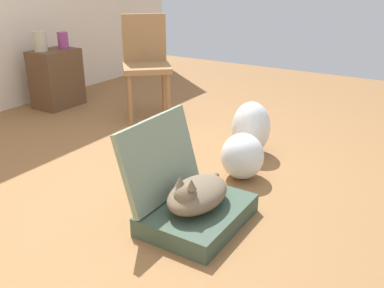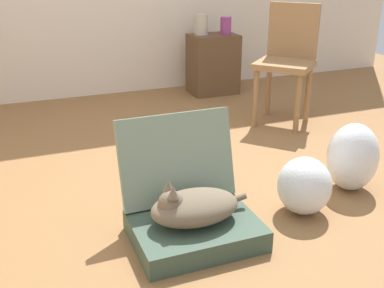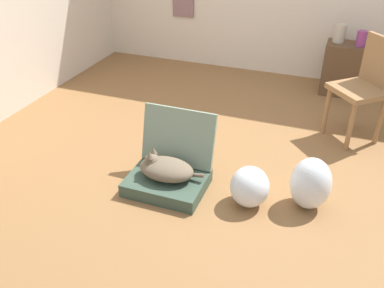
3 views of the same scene
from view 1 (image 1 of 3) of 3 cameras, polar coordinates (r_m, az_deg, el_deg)
name	(u,v)px [view 1 (image 1 of 3)]	position (r m, az deg, el deg)	size (l,w,h in m)	color
ground_plane	(153,176)	(2.97, -5.30, -4.32)	(7.68, 7.68, 0.00)	olive
suitcase_base	(198,215)	(2.41, 0.75, -9.45)	(0.61, 0.47, 0.11)	#384C3D
suitcase_lid	(160,158)	(2.40, -4.33, -1.95)	(0.61, 0.47, 0.04)	gray
cat	(196,194)	(2.33, 0.61, -6.72)	(0.52, 0.28, 0.23)	brown
plastic_bag_white	(242,156)	(2.90, 6.79, -1.62)	(0.29, 0.29, 0.32)	silver
plastic_bag_clear	(251,128)	(3.28, 7.92, 2.14)	(0.30, 0.30, 0.41)	silver
side_table	(57,78)	(4.66, -17.74, 8.38)	(0.47, 0.33, 0.59)	brown
vase_tall	(40,41)	(4.55, -19.75, 12.87)	(0.13, 0.13, 0.20)	#B7AD99
vase_short	(63,40)	(4.65, -16.95, 13.19)	(0.11, 0.11, 0.17)	#8C387A
chair	(146,62)	(4.05, -6.20, 10.89)	(0.60, 0.60, 0.96)	olive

